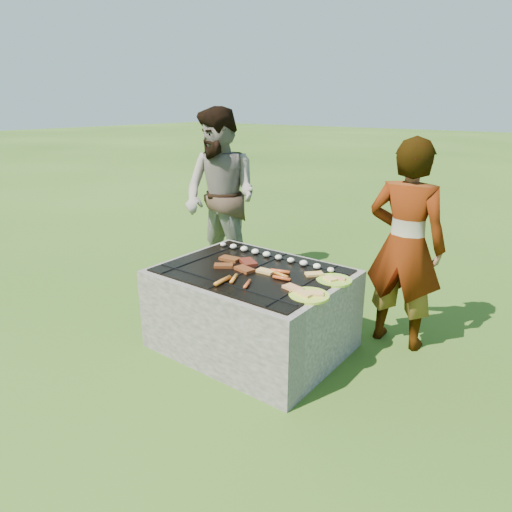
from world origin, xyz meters
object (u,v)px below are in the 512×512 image
(fire_pit, at_px, (252,312))
(cook, at_px, (405,246))
(plate_near, at_px, (309,295))
(plate_far, at_px, (334,280))
(bystander, at_px, (221,198))

(fire_pit, height_order, cook, cook)
(plate_near, bearing_deg, fire_pit, 165.60)
(plate_far, bearing_deg, fire_pit, -162.27)
(plate_far, height_order, bystander, bystander)
(fire_pit, bearing_deg, plate_near, -14.40)
(bystander, bearing_deg, fire_pit, -37.57)
(plate_near, bearing_deg, cook, 72.84)
(plate_far, bearing_deg, bystander, 156.30)
(plate_far, xyz_separation_m, cook, (0.27, 0.55, 0.16))
(fire_pit, distance_m, plate_far, 0.67)
(fire_pit, distance_m, cook, 1.20)
(fire_pit, bearing_deg, cook, 41.20)
(bystander, bearing_deg, plate_near, -30.28)
(fire_pit, relative_size, plate_near, 5.12)
(plate_far, distance_m, cook, 0.63)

